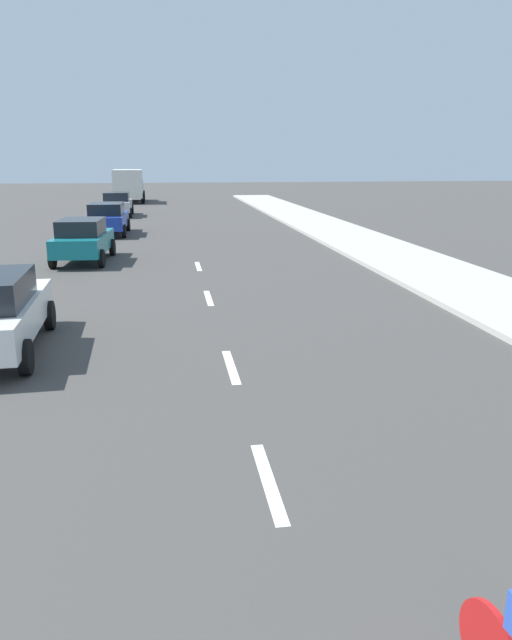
{
  "coord_description": "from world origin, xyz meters",
  "views": [
    {
      "loc": [
        -1.07,
        1.98,
        3.65
      ],
      "look_at": [
        0.33,
        11.1,
        1.1
      ],
      "focal_mm": 32.77,
      "sensor_mm": 36.0,
      "label": 1
    }
  ],
  "objects_px": {
    "parked_car_teal": "(83,239)",
    "parked_car_blue": "(107,218)",
    "parked_car_silver": "(117,203)",
    "delivery_truck": "(129,185)"
  },
  "relations": [
    {
      "from": "parked_car_teal",
      "to": "parked_car_blue",
      "type": "relative_size",
      "value": 0.95
    },
    {
      "from": "parked_car_blue",
      "to": "parked_car_silver",
      "type": "height_order",
      "value": "same"
    },
    {
      "from": "parked_car_silver",
      "to": "delivery_truck",
      "type": "xyz_separation_m",
      "value": [
        0.05,
        13.14,
        0.67
      ]
    },
    {
      "from": "parked_car_blue",
      "to": "parked_car_silver",
      "type": "relative_size",
      "value": 1.0
    },
    {
      "from": "delivery_truck",
      "to": "parked_car_silver",
      "type": "bearing_deg",
      "value": -91.32
    },
    {
      "from": "parked_car_blue",
      "to": "parked_car_silver",
      "type": "xyz_separation_m",
      "value": [
        -0.26,
        10.05,
        0.0
      ]
    },
    {
      "from": "parked_car_silver",
      "to": "parked_car_teal",
      "type": "bearing_deg",
      "value": -90.34
    },
    {
      "from": "parked_car_teal",
      "to": "parked_car_silver",
      "type": "bearing_deg",
      "value": 93.64
    },
    {
      "from": "parked_car_silver",
      "to": "delivery_truck",
      "type": "relative_size",
      "value": 0.68
    },
    {
      "from": "delivery_truck",
      "to": "parked_car_blue",
      "type": "bearing_deg",
      "value": -90.6
    }
  ]
}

